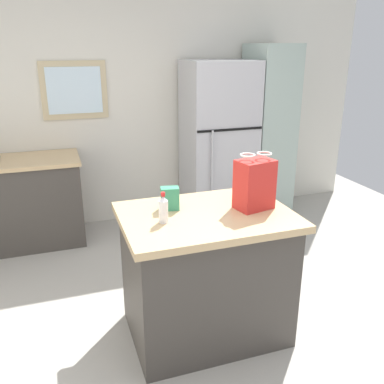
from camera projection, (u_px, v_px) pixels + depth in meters
The scene contains 9 objects.
ground at pixel (211, 348), 2.87m from camera, with size 6.86×6.86×0.00m, color #ADA89E.
back_wall at pixel (130, 100), 4.67m from camera, with size 5.72×0.13×2.80m.
kitchen_island at pixel (206, 274), 2.90m from camera, with size 1.13×0.83×0.93m.
refrigerator at pixel (218, 144), 4.75m from camera, with size 0.76×0.68×1.83m.
tall_cabinet at pixel (268, 133), 4.92m from camera, with size 0.46×0.60×2.00m.
sink_counter at pixel (7, 203), 4.21m from camera, with size 1.48×0.65×1.10m.
shopping_bag at pixel (255, 184), 2.79m from camera, with size 0.27×0.22×0.38m.
small_box at pixel (170, 198), 2.80m from camera, with size 0.12×0.08×0.16m, color #388E66.
bottle at pixel (163, 209), 2.58m from camera, with size 0.06×0.06×0.20m.
Camera 1 is at (-0.89, -2.18, 1.98)m, focal length 38.87 mm.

